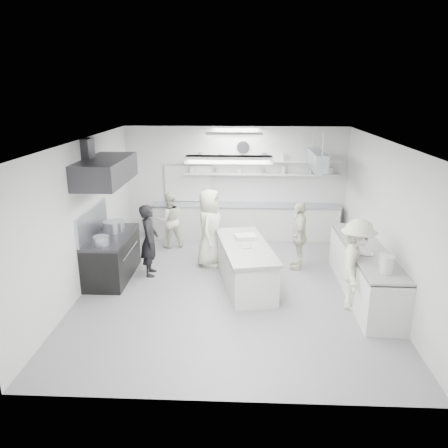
{
  "coord_description": "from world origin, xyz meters",
  "views": [
    {
      "loc": [
        0.23,
        -8.31,
        3.95
      ],
      "look_at": [
        -0.18,
        0.6,
        1.18
      ],
      "focal_mm": 35.08,
      "sensor_mm": 36.0,
      "label": 1
    }
  ],
  "objects_px": {
    "stove": "(112,258)",
    "right_counter": "(365,272)",
    "cook_back": "(169,220)",
    "cook_stove": "(149,240)",
    "back_counter": "(246,221)",
    "prep_island": "(245,266)"
  },
  "relations": [
    {
      "from": "cook_back",
      "to": "cook_stove",
      "type": "bearing_deg",
      "value": 63.97
    },
    {
      "from": "cook_back",
      "to": "stove",
      "type": "bearing_deg",
      "value": 43.07
    },
    {
      "from": "cook_stove",
      "to": "stove",
      "type": "bearing_deg",
      "value": 97.05
    },
    {
      "from": "prep_island",
      "to": "cook_stove",
      "type": "height_order",
      "value": "cook_stove"
    },
    {
      "from": "right_counter",
      "to": "cook_stove",
      "type": "height_order",
      "value": "cook_stove"
    },
    {
      "from": "cook_stove",
      "to": "back_counter",
      "type": "bearing_deg",
      "value": -44.3
    },
    {
      "from": "prep_island",
      "to": "cook_stove",
      "type": "bearing_deg",
      "value": 156.66
    },
    {
      "from": "right_counter",
      "to": "prep_island",
      "type": "xyz_separation_m",
      "value": [
        -2.37,
        0.33,
        -0.05
      ]
    },
    {
      "from": "stove",
      "to": "cook_back",
      "type": "distance_m",
      "value": 2.19
    },
    {
      "from": "cook_stove",
      "to": "prep_island",
      "type": "bearing_deg",
      "value": -107.46
    },
    {
      "from": "stove",
      "to": "right_counter",
      "type": "xyz_separation_m",
      "value": [
        5.25,
        -0.6,
        0.02
      ]
    },
    {
      "from": "stove",
      "to": "back_counter",
      "type": "distance_m",
      "value": 4.03
    },
    {
      "from": "prep_island",
      "to": "cook_back",
      "type": "relative_size",
      "value": 1.57
    },
    {
      "from": "cook_stove",
      "to": "cook_back",
      "type": "relative_size",
      "value": 1.1
    },
    {
      "from": "back_counter",
      "to": "cook_stove",
      "type": "bearing_deg",
      "value": -128.79
    },
    {
      "from": "stove",
      "to": "right_counter",
      "type": "relative_size",
      "value": 0.55
    },
    {
      "from": "right_counter",
      "to": "prep_island",
      "type": "relative_size",
      "value": 1.45
    },
    {
      "from": "stove",
      "to": "prep_island",
      "type": "relative_size",
      "value": 0.79
    },
    {
      "from": "back_counter",
      "to": "cook_stove",
      "type": "relative_size",
      "value": 3.14
    },
    {
      "from": "back_counter",
      "to": "prep_island",
      "type": "xyz_separation_m",
      "value": [
        -0.02,
        -3.07,
        -0.04
      ]
    },
    {
      "from": "back_counter",
      "to": "cook_stove",
      "type": "distance_m",
      "value": 3.38
    },
    {
      "from": "stove",
      "to": "right_counter",
      "type": "height_order",
      "value": "right_counter"
    }
  ]
}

